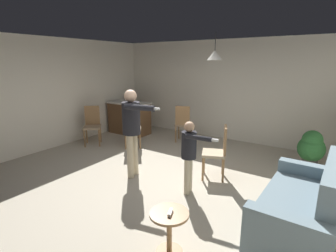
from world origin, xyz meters
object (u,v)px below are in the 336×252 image
Objects in this scene: side_table_by_couch at (169,228)px; dining_chair_centre_back at (92,124)px; couch_floral at (303,208)px; dining_chair_spare at (183,122)px; kitchen_counter at (129,118)px; person_child at (189,150)px; potted_plant_corner at (311,148)px; dining_chair_near_wall at (132,127)px; spare_remote_on_table at (170,212)px; dining_chair_by_counter at (218,150)px; person_adult at (132,124)px.

dining_chair_centre_back reaches higher than side_table_by_couch.
dining_chair_spare is (-3.18, 2.42, 0.21)m from couch_floral.
dining_chair_spare reaches higher than kitchen_counter.
couch_floral is 1.74m from person_child.
couch_floral reaches higher than side_table_by_couch.
dining_chair_spare is 1.25× the size of potted_plant_corner.
potted_plant_corner is (4.93, 1.36, -0.11)m from dining_chair_centre_back.
dining_chair_near_wall and dining_chair_centre_back have the same top height.
dining_chair_spare is 4.22m from spare_remote_on_table.
kitchen_counter is 1.04× the size of person_child.
person_child is at bearing 145.73° from dining_chair_by_counter.
dining_chair_centre_back is 4.50m from spare_remote_on_table.
dining_chair_near_wall reaches higher than kitchen_counter.
dining_chair_spare is (-1.65, 1.55, 0.00)m from dining_chair_by_counter.
dining_chair_near_wall is 3.84m from spare_remote_on_table.
dining_chair_centre_back is (-5.07, 0.95, 0.21)m from couch_floral.
person_child is (-0.50, 1.35, 0.43)m from side_table_by_couch.
person_child is at bearing 89.11° from couch_floral.
kitchen_counter reaches higher than side_table_by_couch.
couch_floral is 1.75m from spare_remote_on_table.
potted_plant_corner is (1.05, 3.59, 0.11)m from side_table_by_couch.
couch_floral is at bearing -142.46° from dining_chair_by_counter.
spare_remote_on_table is (2.02, -3.71, -0.01)m from dining_chair_spare.
person_child is 1.47m from spare_remote_on_table.
potted_plant_corner is (1.55, 2.25, -0.32)m from person_child.
person_adult is at bearing -97.14° from person_child.
dining_chair_centre_back is 1.25× the size of potted_plant_corner.
dining_chair_spare is (-2.00, 3.69, 0.22)m from side_table_by_couch.
couch_floral is 1.11× the size of person_adult.
dining_chair_centre_back is at bearing -160.70° from dining_chair_spare.
couch_floral and dining_chair_by_counter have the same top height.
spare_remote_on_table is at bearing -82.28° from dining_chair_near_wall.
side_table_by_couch is 2.27m from person_adult.
side_table_by_couch is 0.52× the size of dining_chair_centre_back.
side_table_by_couch is at bearing 107.45° from dining_chair_centre_back.
person_adult reaches higher than dining_chair_by_counter.
side_table_by_couch is 0.32× the size of person_adult.
person_child reaches higher than dining_chair_spare.
person_child is at bearing 111.11° from spare_remote_on_table.
kitchen_counter is at bearing -136.44° from dining_chair_centre_back.
person_child is 1.22× the size of dining_chair_by_counter.
dining_chair_by_counter is 3.54m from dining_chair_centre_back.
couch_floral is 14.00× the size of spare_remote_on_table.
dining_chair_by_counter is at bearing -61.71° from dining_chair_spare.
person_adult is (-1.70, 1.33, 0.69)m from side_table_by_couch.
person_child reaches higher than couch_floral.
side_table_by_couch is 2.18m from dining_chair_by_counter.
dining_chair_by_counter is 2.27m from dining_chair_spare.
dining_chair_by_counter reaches higher than kitchen_counter.
person_child reaches higher than dining_chair_near_wall.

